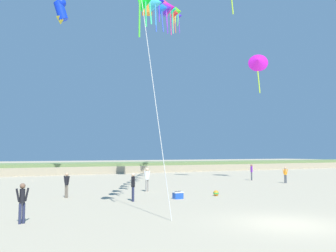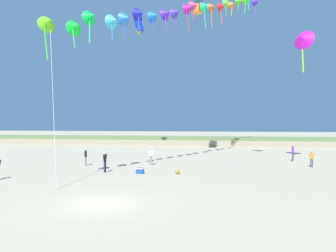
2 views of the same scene
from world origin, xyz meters
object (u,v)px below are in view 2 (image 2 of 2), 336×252
object	(u,v)px
person_near_right	(312,158)
large_kite_low_lead	(197,3)
person_far_left	(105,161)
large_kite_mid_trail	(139,24)
person_far_right	(86,156)
beach_cooler	(140,171)
person_far_center	(151,155)
person_near_left	(293,152)
beach_ball	(177,172)
large_kite_high_solo	(303,39)

from	to	relation	value
person_near_right	large_kite_low_lead	distance (m)	21.84
person_far_left	large_kite_mid_trail	size ratio (longest dim) A/B	0.59
person_far_left	person_far_right	bearing A→B (deg)	132.87
large_kite_low_lead	beach_cooler	bearing A→B (deg)	-105.13
person_far_center	beach_cooler	size ratio (longest dim) A/B	2.95
person_far_right	person_far_center	world-z (taller)	person_far_center
person_near_left	person_far_center	size ratio (longest dim) A/B	0.96
person_far_right	person_far_left	bearing A→B (deg)	-47.13
person_far_center	beach_ball	xyz separation A→B (m)	(2.99, -4.35, -0.81)
person_near_left	large_kite_low_lead	xyz separation A→B (m)	(-9.97, 3.94, 17.28)
person_far_left	person_far_center	distance (m)	5.23
person_far_center	beach_cooler	xyz separation A→B (m)	(0.10, -4.53, -0.77)
beach_cooler	person_far_center	bearing A→B (deg)	91.29
person_far_center	large_kite_high_solo	size ratio (longest dim) A/B	0.38
person_near_left	large_kite_mid_trail	xyz separation A→B (m)	(-18.00, 7.38, 16.28)
person_near_right	person_far_left	world-z (taller)	person_far_left
person_far_right	beach_cooler	distance (m)	6.95
beach_ball	person_far_center	bearing A→B (deg)	124.53
person_near_left	person_far_right	distance (m)	20.53
person_far_center	large_kite_high_solo	world-z (taller)	large_kite_high_solo
person_far_left	large_kite_high_solo	distance (m)	22.61
person_near_left	person_near_right	size ratio (longest dim) A/B	1.11
person_near_left	person_far_center	distance (m)	14.61
person_near_right	large_kite_low_lead	bearing A→B (deg)	142.90
person_far_center	large_kite_mid_trail	distance (m)	20.88
person_near_right	large_kite_mid_trail	world-z (taller)	large_kite_mid_trail
person_near_right	person_far_right	size ratio (longest dim) A/B	0.95
person_far_left	person_far_right	distance (m)	4.58
large_kite_low_lead	large_kite_high_solo	size ratio (longest dim) A/B	0.53
large_kite_mid_trail	large_kite_high_solo	world-z (taller)	large_kite_mid_trail
person_near_right	person_far_right	world-z (taller)	person_far_right
beach_cooler	beach_ball	distance (m)	2.90
large_kite_mid_trail	beach_cooler	distance (m)	24.40
beach_cooler	beach_ball	world-z (taller)	beach_cooler
large_kite_high_solo	person_near_right	bearing A→B (deg)	-93.50
large_kite_low_lead	beach_ball	distance (m)	22.44
person_far_right	beach_cooler	xyz separation A→B (m)	(5.99, -3.45, -0.69)
person_far_left	large_kite_high_solo	xyz separation A→B (m)	(17.31, 9.07, 11.39)
large_kite_low_lead	person_far_right	bearing A→B (deg)	-133.86
person_near_left	person_near_right	xyz separation A→B (m)	(0.59, -4.05, -0.09)
person_near_left	person_far_left	world-z (taller)	person_near_left
person_near_left	person_far_right	xyz separation A→B (m)	(-19.61, -6.09, -0.05)
person_far_right	large_kite_low_lead	bearing A→B (deg)	46.14
person_far_left	large_kite_low_lead	xyz separation A→B (m)	(6.52, 13.39, 17.28)
large_kite_low_lead	large_kite_high_solo	bearing A→B (deg)	-21.83
large_kite_low_lead	large_kite_high_solo	world-z (taller)	large_kite_low_lead
person_near_left	person_far_left	xyz separation A→B (m)	(-16.49, -9.45, -0.01)
person_near_right	person_far_right	xyz separation A→B (m)	(-20.20, -2.04, 0.04)
person_far_left	large_kite_low_lead	size ratio (longest dim) A/B	0.68
beach_ball	large_kite_low_lead	bearing A→B (deg)	86.76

